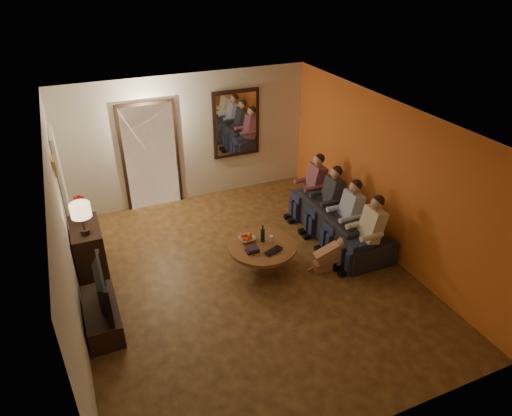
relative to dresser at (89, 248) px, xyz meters
name	(u,v)px	position (x,y,z in m)	size (l,w,h in m)	color
floor	(246,277)	(2.25, -1.21, -0.40)	(5.00, 6.00, 0.01)	#422711
ceiling	(244,122)	(2.25, -1.21, 2.20)	(5.00, 6.00, 0.01)	white
back_wall	(189,139)	(2.25, 1.79, 0.90)	(5.00, 0.02, 2.60)	beige
front_wall	(364,348)	(2.25, -4.21, 0.90)	(5.00, 0.02, 2.60)	beige
left_wall	(65,244)	(-0.25, -1.21, 0.90)	(0.02, 6.00, 2.60)	beige
right_wall	(384,177)	(4.75, -1.21, 0.90)	(0.02, 6.00, 2.60)	beige
orange_accent	(384,178)	(4.74, -1.21, 0.90)	(0.01, 6.00, 2.60)	orange
kitchen_doorway	(151,157)	(1.45, 1.77, 0.65)	(1.00, 0.06, 2.10)	#FFE0A5
door_trim	(151,157)	(1.45, 1.76, 0.65)	(1.12, 0.04, 2.22)	black
fridge_glimpse	(164,162)	(1.70, 1.77, 0.50)	(0.45, 0.03, 1.70)	silver
mirror_frame	(236,124)	(3.25, 1.75, 1.10)	(1.00, 0.05, 1.40)	black
mirror_glass	(237,124)	(3.25, 1.72, 1.10)	(0.86, 0.02, 1.26)	white
white_door	(63,188)	(-0.21, 1.09, 0.62)	(0.06, 0.85, 2.04)	white
framed_art	(55,166)	(-0.22, 0.09, 1.45)	(0.03, 0.28, 0.24)	#B28C33
art_canvas	(56,166)	(-0.21, 0.09, 1.45)	(0.01, 0.22, 0.18)	brown
dresser	(89,248)	(0.00, 0.00, 0.00)	(0.45, 0.90, 0.80)	black
table_lamp	(82,219)	(0.00, -0.22, 0.67)	(0.30, 0.30, 0.54)	beige
flower_vase	(80,208)	(0.00, 0.22, 0.62)	(0.14, 0.14, 0.44)	red
tv_stand	(102,316)	(0.00, -1.45, -0.22)	(0.45, 1.09, 0.36)	black
tv	(96,289)	(0.00, -1.45, 0.26)	(0.13, 1.02, 0.59)	black
sofa	(341,222)	(4.25, -0.82, -0.08)	(0.87, 2.22, 0.65)	black
person_a	(367,236)	(4.15, -1.72, 0.20)	(0.60, 0.40, 1.20)	tan
person_b	(347,218)	(4.15, -1.12, 0.20)	(0.60, 0.40, 1.20)	tan
person_c	(328,203)	(4.15, -0.52, 0.20)	(0.60, 0.40, 1.20)	tan
person_d	(312,189)	(4.15, 0.08, 0.20)	(0.60, 0.40, 1.20)	tan
dog	(329,254)	(3.57, -1.53, -0.12)	(0.56, 0.24, 0.56)	#B57753
coffee_table	(262,257)	(2.58, -1.09, -0.18)	(1.12, 1.12, 0.45)	brown
bowl	(247,239)	(2.40, -0.87, 0.08)	(0.26, 0.26, 0.06)	white
oranges	(247,235)	(2.40, -0.87, 0.15)	(0.20, 0.20, 0.08)	#DA4512
wine_bottle	(263,233)	(2.63, -0.99, 0.20)	(0.07, 0.07, 0.31)	black
wine_glass	(271,239)	(2.76, -1.04, 0.10)	(0.06, 0.06, 0.10)	silver
book_stack	(252,250)	(2.36, -1.19, 0.08)	(0.20, 0.15, 0.07)	black
laptop	(275,252)	(2.68, -1.37, 0.06)	(0.33, 0.21, 0.03)	black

